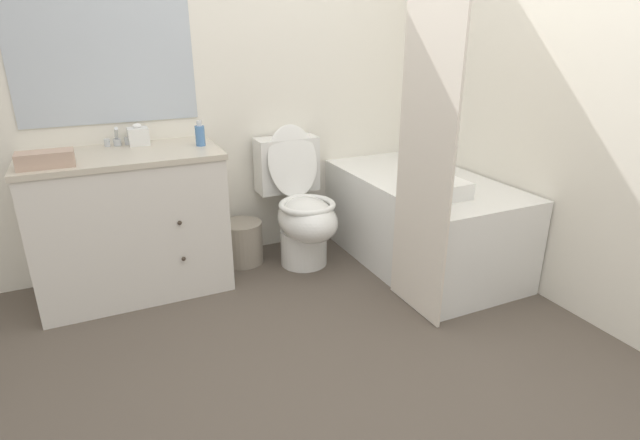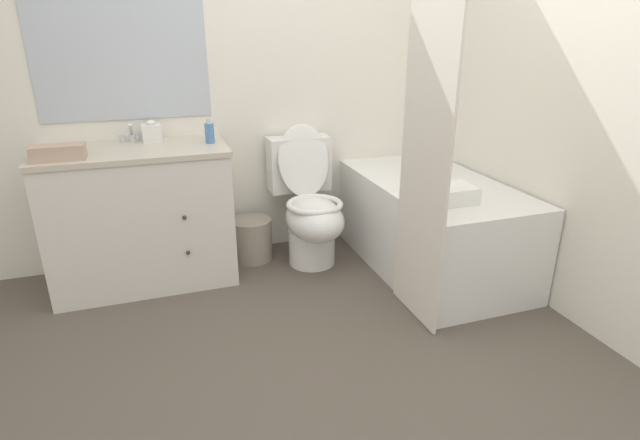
{
  "view_description": "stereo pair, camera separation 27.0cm",
  "coord_description": "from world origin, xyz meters",
  "px_view_note": "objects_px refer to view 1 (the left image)",
  "views": [
    {
      "loc": [
        -0.95,
        -1.56,
        1.48
      ],
      "look_at": [
        0.12,
        0.72,
        0.5
      ],
      "focal_mm": 28.0,
      "sensor_mm": 36.0,
      "label": 1
    },
    {
      "loc": [
        -0.7,
        -1.66,
        1.48
      ],
      "look_at": [
        0.12,
        0.72,
        0.5
      ],
      "focal_mm": 28.0,
      "sensor_mm": 36.0,
      "label": 2
    }
  ],
  "objects_px": {
    "vanity_cabinet": "(131,222)",
    "tissue_box": "(138,136)",
    "bathtub": "(421,220)",
    "wastebasket": "(242,242)",
    "toilet": "(301,208)",
    "bath_towel_folded": "(439,191)",
    "soap_dispenser": "(200,135)",
    "hand_towel_folded": "(45,159)",
    "sink_faucet": "(117,140)"
  },
  "relations": [
    {
      "from": "bathtub",
      "to": "wastebasket",
      "type": "height_order",
      "value": "bathtub"
    },
    {
      "from": "hand_towel_folded",
      "to": "bath_towel_folded",
      "type": "relative_size",
      "value": 0.77
    },
    {
      "from": "hand_towel_folded",
      "to": "bath_towel_folded",
      "type": "bearing_deg",
      "value": -17.62
    },
    {
      "from": "toilet",
      "to": "wastebasket",
      "type": "distance_m",
      "value": 0.46
    },
    {
      "from": "bathtub",
      "to": "tissue_box",
      "type": "xyz_separation_m",
      "value": [
        -1.63,
        0.58,
        0.59
      ]
    },
    {
      "from": "sink_faucet",
      "to": "bathtub",
      "type": "xyz_separation_m",
      "value": [
        1.75,
        -0.59,
        -0.58
      ]
    },
    {
      "from": "bathtub",
      "to": "wastebasket",
      "type": "bearing_deg",
      "value": 155.84
    },
    {
      "from": "toilet",
      "to": "wastebasket",
      "type": "relative_size",
      "value": 3.17
    },
    {
      "from": "wastebasket",
      "to": "hand_towel_folded",
      "type": "distance_m",
      "value": 1.28
    },
    {
      "from": "soap_dispenser",
      "to": "bath_towel_folded",
      "type": "xyz_separation_m",
      "value": [
        1.14,
        -0.77,
        -0.27
      ]
    },
    {
      "from": "soap_dispenser",
      "to": "hand_towel_folded",
      "type": "distance_m",
      "value": 0.81
    },
    {
      "from": "tissue_box",
      "to": "hand_towel_folded",
      "type": "bearing_deg",
      "value": -144.83
    },
    {
      "from": "bathtub",
      "to": "tissue_box",
      "type": "distance_m",
      "value": 1.83
    },
    {
      "from": "wastebasket",
      "to": "sink_faucet",
      "type": "bearing_deg",
      "value": 170.86
    },
    {
      "from": "bathtub",
      "to": "wastebasket",
      "type": "distance_m",
      "value": 1.19
    },
    {
      "from": "wastebasket",
      "to": "soap_dispenser",
      "type": "distance_m",
      "value": 0.8
    },
    {
      "from": "toilet",
      "to": "soap_dispenser",
      "type": "bearing_deg",
      "value": 174.37
    },
    {
      "from": "toilet",
      "to": "bath_towel_folded",
      "type": "distance_m",
      "value": 0.93
    },
    {
      "from": "tissue_box",
      "to": "hand_towel_folded",
      "type": "relative_size",
      "value": 0.48
    },
    {
      "from": "toilet",
      "to": "tissue_box",
      "type": "height_order",
      "value": "tissue_box"
    },
    {
      "from": "vanity_cabinet",
      "to": "tissue_box",
      "type": "height_order",
      "value": "tissue_box"
    },
    {
      "from": "vanity_cabinet",
      "to": "wastebasket",
      "type": "relative_size",
      "value": 3.72
    },
    {
      "from": "tissue_box",
      "to": "soap_dispenser",
      "type": "xyz_separation_m",
      "value": [
        0.32,
        -0.18,
        0.01
      ]
    },
    {
      "from": "toilet",
      "to": "tissue_box",
      "type": "relative_size",
      "value": 7.18
    },
    {
      "from": "soap_dispenser",
      "to": "hand_towel_folded",
      "type": "xyz_separation_m",
      "value": [
        -0.79,
        -0.15,
        -0.02
      ]
    },
    {
      "from": "vanity_cabinet",
      "to": "toilet",
      "type": "height_order",
      "value": "toilet"
    },
    {
      "from": "hand_towel_folded",
      "to": "toilet",
      "type": "bearing_deg",
      "value": 3.9
    },
    {
      "from": "vanity_cabinet",
      "to": "bathtub",
      "type": "xyz_separation_m",
      "value": [
        1.75,
        -0.41,
        -0.13
      ]
    },
    {
      "from": "vanity_cabinet",
      "to": "bathtub",
      "type": "height_order",
      "value": "vanity_cabinet"
    },
    {
      "from": "sink_faucet",
      "to": "hand_towel_folded",
      "type": "relative_size",
      "value": 0.55
    },
    {
      "from": "bath_towel_folded",
      "to": "vanity_cabinet",
      "type": "bearing_deg",
      "value": 153.78
    },
    {
      "from": "sink_faucet",
      "to": "toilet",
      "type": "height_order",
      "value": "sink_faucet"
    },
    {
      "from": "vanity_cabinet",
      "to": "wastebasket",
      "type": "bearing_deg",
      "value": 6.55
    },
    {
      "from": "tissue_box",
      "to": "bath_towel_folded",
      "type": "relative_size",
      "value": 0.37
    },
    {
      "from": "sink_faucet",
      "to": "hand_towel_folded",
      "type": "distance_m",
      "value": 0.5
    },
    {
      "from": "tissue_box",
      "to": "sink_faucet",
      "type": "bearing_deg",
      "value": 172.06
    },
    {
      "from": "hand_towel_folded",
      "to": "tissue_box",
      "type": "bearing_deg",
      "value": 35.17
    },
    {
      "from": "sink_faucet",
      "to": "bathtub",
      "type": "relative_size",
      "value": 0.1
    },
    {
      "from": "bath_towel_folded",
      "to": "sink_faucet",
      "type": "bearing_deg",
      "value": 148.62
    },
    {
      "from": "hand_towel_folded",
      "to": "sink_faucet",
      "type": "bearing_deg",
      "value": 44.51
    },
    {
      "from": "tissue_box",
      "to": "soap_dispenser",
      "type": "height_order",
      "value": "soap_dispenser"
    },
    {
      "from": "vanity_cabinet",
      "to": "sink_faucet",
      "type": "xyz_separation_m",
      "value": [
        -0.0,
        0.19,
        0.44
      ]
    },
    {
      "from": "bathtub",
      "to": "hand_towel_folded",
      "type": "height_order",
      "value": "hand_towel_folded"
    },
    {
      "from": "soap_dispenser",
      "to": "hand_towel_folded",
      "type": "height_order",
      "value": "soap_dispenser"
    },
    {
      "from": "wastebasket",
      "to": "hand_towel_folded",
      "type": "relative_size",
      "value": 1.09
    },
    {
      "from": "tissue_box",
      "to": "vanity_cabinet",
      "type": "bearing_deg",
      "value": -124.67
    },
    {
      "from": "vanity_cabinet",
      "to": "toilet",
      "type": "distance_m",
      "value": 1.04
    },
    {
      "from": "toilet",
      "to": "wastebasket",
      "type": "bearing_deg",
      "value": 158.15
    },
    {
      "from": "tissue_box",
      "to": "hand_towel_folded",
      "type": "distance_m",
      "value": 0.58
    },
    {
      "from": "vanity_cabinet",
      "to": "wastebasket",
      "type": "height_order",
      "value": "vanity_cabinet"
    }
  ]
}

